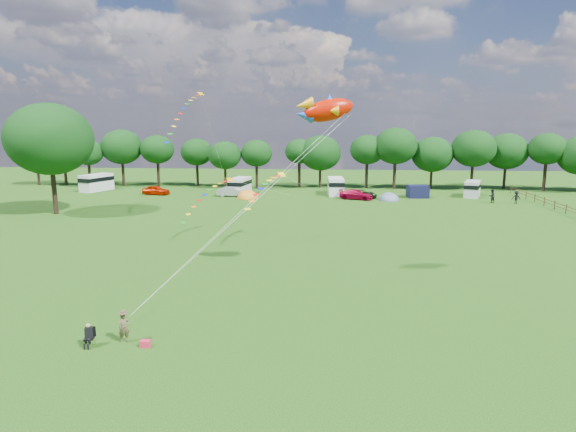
# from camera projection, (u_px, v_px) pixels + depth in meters

# --- Properties ---
(ground_plane) EXTENTS (180.00, 180.00, 0.00)m
(ground_plane) POSITION_uv_depth(u_px,v_px,m) (277.00, 306.00, 28.87)
(ground_plane) COLOR black
(ground_plane) RESTS_ON ground
(tree_line) EXTENTS (102.98, 10.98, 10.27)m
(tree_line) POSITION_uv_depth(u_px,v_px,m) (342.00, 151.00, 81.11)
(tree_line) COLOR black
(tree_line) RESTS_ON ground
(big_tree) EXTENTS (10.00, 10.00, 13.28)m
(big_tree) POSITION_uv_depth(u_px,v_px,m) (50.00, 139.00, 56.97)
(big_tree) COLOR black
(big_tree) RESTS_ON ground
(fence) EXTENTS (0.12, 33.12, 1.20)m
(fence) POSITION_uv_depth(u_px,v_px,m) (560.00, 206.00, 59.99)
(fence) COLOR #472D19
(fence) RESTS_ON ground
(car_a) EXTENTS (4.50, 2.23, 1.44)m
(car_a) POSITION_uv_depth(u_px,v_px,m) (156.00, 190.00, 74.56)
(car_a) COLOR #BB1B00
(car_a) RESTS_ON ground
(car_b) EXTENTS (4.29, 1.66, 1.51)m
(car_b) POSITION_uv_depth(u_px,v_px,m) (232.00, 192.00, 72.82)
(car_b) COLOR #909497
(car_b) RESTS_ON ground
(car_c) EXTENTS (5.12, 3.50, 1.42)m
(car_c) POSITION_uv_depth(u_px,v_px,m) (356.00, 195.00, 69.97)
(car_c) COLOR maroon
(car_c) RESTS_ON ground
(car_d) EXTENTS (4.76, 2.41, 1.26)m
(car_d) POSITION_uv_depth(u_px,v_px,m) (362.00, 194.00, 71.18)
(car_d) COLOR black
(car_d) RESTS_ON ground
(campervan_a) EXTENTS (4.05, 6.06, 2.74)m
(campervan_a) POSITION_uv_depth(u_px,v_px,m) (97.00, 182.00, 78.96)
(campervan_a) COLOR silver
(campervan_a) RESTS_ON ground
(campervan_b) EXTENTS (3.03, 5.56, 2.58)m
(campervan_b) POSITION_uv_depth(u_px,v_px,m) (240.00, 185.00, 75.04)
(campervan_b) COLOR silver
(campervan_b) RESTS_ON ground
(campervan_c) EXTENTS (2.56, 5.51, 2.65)m
(campervan_c) POSITION_uv_depth(u_px,v_px,m) (336.00, 186.00, 74.45)
(campervan_c) COLOR white
(campervan_c) RESTS_ON ground
(campervan_d) EXTENTS (3.63, 5.23, 2.36)m
(campervan_d) POSITION_uv_depth(u_px,v_px,m) (472.00, 188.00, 72.53)
(campervan_d) COLOR #B8B8BA
(campervan_d) RESTS_ON ground
(tent_orange) EXTENTS (3.15, 3.45, 2.47)m
(tent_orange) POSITION_uv_depth(u_px,v_px,m) (247.00, 198.00, 71.13)
(tent_orange) COLOR orange
(tent_orange) RESTS_ON ground
(tent_greyblue) EXTENTS (3.03, 3.32, 2.26)m
(tent_greyblue) POSITION_uv_depth(u_px,v_px,m) (389.00, 200.00, 69.19)
(tent_greyblue) COLOR slate
(tent_greyblue) RESTS_ON ground
(awning_navy) EXTENTS (3.17, 2.68, 1.83)m
(awning_navy) POSITION_uv_depth(u_px,v_px,m) (418.00, 191.00, 71.72)
(awning_navy) COLOR black
(awning_navy) RESTS_ON ground
(kite_flyer) EXTENTS (0.66, 0.60, 1.52)m
(kite_flyer) POSITION_uv_depth(u_px,v_px,m) (124.00, 328.00, 23.97)
(kite_flyer) COLOR brown
(kite_flyer) RESTS_ON ground
(camp_chair) EXTENTS (0.59, 0.59, 1.20)m
(camp_chair) POSITION_uv_depth(u_px,v_px,m) (89.00, 333.00, 23.51)
(camp_chair) COLOR #99999E
(camp_chair) RESTS_ON ground
(kite_bag) EXTENTS (0.49, 0.34, 0.34)m
(kite_bag) POSITION_uv_depth(u_px,v_px,m) (145.00, 344.00, 23.53)
(kite_bag) COLOR red
(kite_bag) RESTS_ON ground
(fish_kite) EXTENTS (4.19, 2.01, 2.19)m
(fish_kite) POSITION_uv_depth(u_px,v_px,m) (324.00, 110.00, 31.77)
(fish_kite) COLOR #BA1100
(fish_kite) RESTS_ON ground
(streamer_kite_a) EXTENTS (3.34, 5.63, 5.77)m
(streamer_kite_a) POSITION_uv_depth(u_px,v_px,m) (187.00, 109.00, 54.68)
(streamer_kite_a) COLOR #E4A200
(streamer_kite_a) RESTS_ON ground
(streamer_kite_b) EXTENTS (4.22, 4.70, 3.80)m
(streamer_kite_b) POSITION_uv_depth(u_px,v_px,m) (211.00, 193.00, 45.86)
(streamer_kite_b) COLOR #F59D00
(streamer_kite_b) RESTS_ON ground
(streamer_kite_c) EXTENTS (3.23, 4.99, 2.82)m
(streamer_kite_c) POSITION_uv_depth(u_px,v_px,m) (268.00, 185.00, 42.95)
(streamer_kite_c) COLOR yellow
(streamer_kite_c) RESTS_ON ground
(walker_a) EXTENTS (1.08, 0.91, 1.91)m
(walker_a) POSITION_uv_depth(u_px,v_px,m) (492.00, 196.00, 66.72)
(walker_a) COLOR black
(walker_a) RESTS_ON ground
(walker_b) EXTENTS (1.19, 0.64, 1.76)m
(walker_b) POSITION_uv_depth(u_px,v_px,m) (516.00, 197.00, 66.15)
(walker_b) COLOR black
(walker_b) RESTS_ON ground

